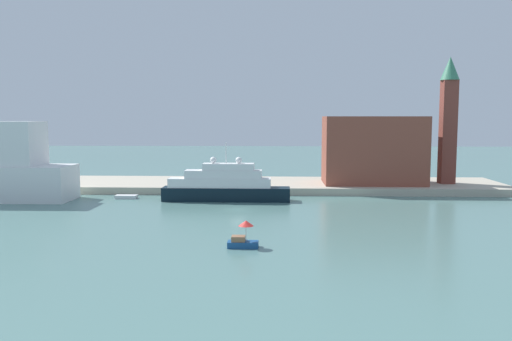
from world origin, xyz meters
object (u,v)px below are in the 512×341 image
object	(u,v)px
person_figure	(211,183)
parked_car	(198,181)
harbor_building	(373,150)
mooring_bollard	(256,185)
large_yacht	(224,186)
small_motorboat	(243,238)
work_barge	(126,197)
bell_tower	(448,115)

from	to	relation	value
person_figure	parked_car	bearing A→B (deg)	131.02
harbor_building	mooring_bollard	distance (m)	26.53
parked_car	large_yacht	bearing A→B (deg)	-62.47
small_motorboat	person_figure	distance (m)	45.46
work_barge	harbor_building	distance (m)	51.85
small_motorboat	work_barge	size ratio (longest dim) A/B	0.89
large_yacht	person_figure	distance (m)	10.13
large_yacht	parked_car	xyz separation A→B (m)	(-6.88, 13.19, -0.75)
large_yacht	mooring_bollard	xyz separation A→B (m)	(5.62, 8.06, -0.92)
mooring_bollard	work_barge	bearing A→B (deg)	-166.32
work_barge	person_figure	bearing A→B (deg)	25.51
person_figure	mooring_bollard	distance (m)	9.35
work_barge	bell_tower	bearing A→B (deg)	12.42
small_motorboat	bell_tower	xyz separation A→B (m)	(40.23, 51.40, 14.91)
small_motorboat	harbor_building	size ratio (longest dim) A/B	0.18
large_yacht	harbor_building	distance (m)	34.40
large_yacht	harbor_building	xyz separation A→B (m)	(30.24, 15.35, 5.80)
large_yacht	mooring_bollard	bearing A→B (deg)	55.08
person_figure	mooring_bollard	xyz separation A→B (m)	(9.24, -1.39, -0.34)
large_yacht	bell_tower	distance (m)	50.64
small_motorboat	parked_car	distance (m)	49.86
small_motorboat	mooring_bollard	distance (m)	43.08
person_figure	large_yacht	bearing A→B (deg)	-69.04
bell_tower	mooring_bollard	xyz separation A→B (m)	(-40.42, -8.33, -14.18)
person_figure	bell_tower	bearing A→B (deg)	7.95
harbor_building	mooring_bollard	bearing A→B (deg)	-163.50
work_barge	person_figure	distance (m)	17.35
bell_tower	mooring_bollard	world-z (taller)	bell_tower
person_figure	mooring_bollard	bearing A→B (deg)	-8.54
work_barge	harbor_building	bearing A→B (deg)	15.09
harbor_building	large_yacht	bearing A→B (deg)	-153.09
bell_tower	harbor_building	bearing A→B (deg)	-176.24
bell_tower	parked_car	world-z (taller)	bell_tower
harbor_building	bell_tower	bearing A→B (deg)	3.76
parked_car	mooring_bollard	xyz separation A→B (m)	(12.50, -5.13, -0.17)
bell_tower	small_motorboat	bearing A→B (deg)	-128.05
harbor_building	person_figure	size ratio (longest dim) A/B	12.69
bell_tower	work_barge	bearing A→B (deg)	-167.58
work_barge	parked_car	bearing A→B (deg)	42.25
large_yacht	bell_tower	xyz separation A→B (m)	(46.04, 16.38, 13.27)
small_motorboat	work_barge	bearing A→B (deg)	124.01
work_barge	mooring_bollard	distance (m)	25.57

